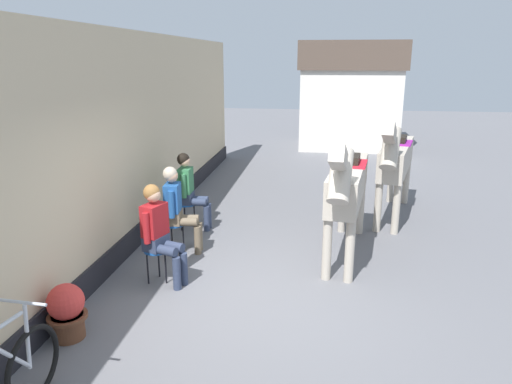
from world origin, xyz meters
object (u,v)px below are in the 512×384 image
seated_visitor_far (189,187)px  saddled_horse_far (396,159)px  saddled_horse_near (347,185)px  flower_planter_nearest (67,311)px  seated_visitor_near (159,229)px  seated_visitor_middle (177,205)px

seated_visitor_far → saddled_horse_far: saddled_horse_far is taller
saddled_horse_near → flower_planter_nearest: (-3.09, -2.67, -0.82)m
seated_visitor_far → seated_visitor_near: bearing=-85.0°
seated_visitor_far → flower_planter_nearest: seated_visitor_far is taller
seated_visitor_middle → saddled_horse_near: (2.59, 0.18, 0.38)m
seated_visitor_near → flower_planter_nearest: (-0.57, -1.43, -0.44)m
seated_visitor_middle → flower_planter_nearest: (-0.49, -2.49, -0.44)m
saddled_horse_near → seated_visitor_middle: bearing=-176.1°
seated_visitor_middle → saddled_horse_far: size_ratio=0.47×
saddled_horse_near → saddled_horse_far: same height
seated_visitor_near → flower_planter_nearest: 1.60m
seated_visitor_middle → saddled_horse_far: (3.57, 2.16, 0.38)m
seated_visitor_near → seated_visitor_middle: bearing=94.2°
seated_visitor_near → seated_visitor_middle: (-0.08, 1.06, 0.00)m
seated_visitor_middle → saddled_horse_near: size_ratio=0.47×
saddled_horse_far → flower_planter_nearest: (-4.06, -4.65, -0.82)m
seated_visitor_far → saddled_horse_far: 3.86m
flower_planter_nearest → seated_visitor_far: bearing=83.7°
seated_visitor_middle → saddled_horse_far: 4.19m
seated_visitor_far → saddled_horse_near: (2.70, -0.87, 0.38)m
seated_visitor_near → saddled_horse_far: bearing=42.7°
seated_visitor_near → seated_visitor_far: same height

